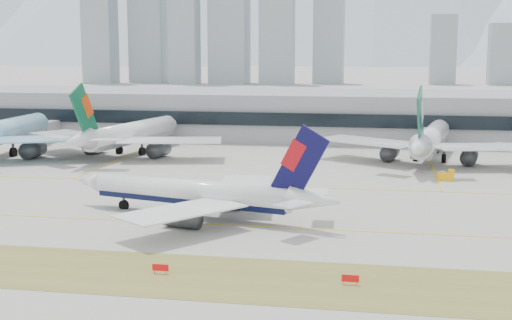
% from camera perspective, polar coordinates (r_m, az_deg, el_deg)
% --- Properties ---
extents(ground, '(3000.00, 3000.00, 0.00)m').
position_cam_1_polar(ground, '(123.80, 0.13, -4.77)').
color(ground, '#9D9A93').
rests_on(ground, ground).
extents(taxiing_airliner, '(51.19, 43.71, 17.46)m').
position_cam_1_polar(taxiing_airliner, '(124.45, -4.47, -2.73)').
color(taxiing_airliner, white).
rests_on(taxiing_airliner, ground).
extents(widebody_eva, '(58.50, 57.96, 21.18)m').
position_cam_1_polar(widebody_eva, '(199.32, -10.18, 2.00)').
color(widebody_eva, white).
rests_on(widebody_eva, ground).
extents(widebody_cathay, '(58.53, 57.96, 21.17)m').
position_cam_1_polar(widebody_cathay, '(189.14, 13.73, 1.51)').
color(widebody_cathay, white).
rests_on(widebody_cathay, ground).
extents(terminal, '(280.00, 43.10, 15.00)m').
position_cam_1_polar(terminal, '(235.18, 5.09, 3.62)').
color(terminal, gray).
rests_on(terminal, ground).
extents(hold_sign_left, '(2.20, 0.15, 1.35)m').
position_cam_1_polar(hold_sign_left, '(95.32, -7.66, -8.54)').
color(hold_sign_left, red).
rests_on(hold_sign_left, ground).
extents(hold_sign_right, '(2.20, 0.15, 1.35)m').
position_cam_1_polar(hold_sign_right, '(91.04, 7.56, -9.38)').
color(hold_sign_right, red).
rests_on(hold_sign_right, ground).
extents(gse_c, '(3.55, 2.00, 2.60)m').
position_cam_1_polar(gse_c, '(164.59, 14.99, -1.24)').
color(gse_c, '#FDAC0D').
rests_on(gse_c, ground).
extents(city_skyline, '(342.00, 49.80, 140.00)m').
position_cam_1_polar(city_skyline, '(586.27, -2.36, 11.00)').
color(city_skyline, gray).
rests_on(city_skyline, ground).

